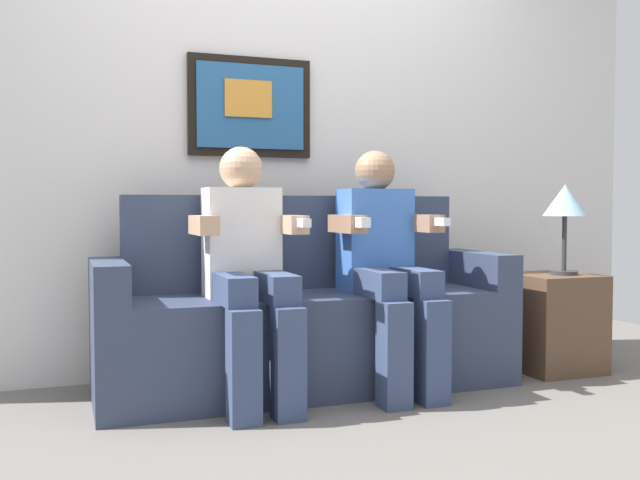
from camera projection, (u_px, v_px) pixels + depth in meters
ground_plane at (332, 406)px, 3.00m from camera, size 5.62×5.62×0.00m
back_wall_assembly at (279, 119)px, 3.65m from camera, size 4.32×0.10×2.60m
couch at (307, 321)px, 3.29m from camera, size 1.92×0.58×0.90m
person_on_left at (248, 263)px, 3.01m from camera, size 0.46×0.56×1.11m
person_on_right at (386, 259)px, 3.23m from camera, size 0.46×0.56×1.11m
side_table_right at (553, 322)px, 3.64m from camera, size 0.40×0.40×0.50m
table_lamp at (565, 204)px, 3.59m from camera, size 0.22×0.22×0.46m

